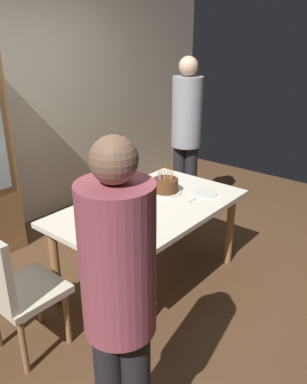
{
  "coord_description": "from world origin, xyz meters",
  "views": [
    {
      "loc": [
        -2.22,
        -1.86,
        2.05
      ],
      "look_at": [
        0.05,
        0.0,
        0.82
      ],
      "focal_mm": 36.74,
      "sensor_mm": 36.0,
      "label": 1
    }
  ],
  "objects_px": {
    "dining_table": "(150,215)",
    "birthday_cake": "(166,186)",
    "plate_near_celebrant": "(133,233)",
    "plate_near_guest": "(204,193)",
    "person_guest": "(186,131)",
    "chair_upholstered": "(13,287)",
    "chair_spindle_back": "(107,199)",
    "plate_far_side": "(124,201)",
    "person_celebrant": "(119,300)"
  },
  "relations": [
    {
      "from": "dining_table",
      "to": "birthday_cake",
      "type": "xyz_separation_m",
      "value": [
        0.3,
        0.07,
        0.15
      ]
    },
    {
      "from": "plate_near_celebrant",
      "to": "birthday_cake",
      "type": "bearing_deg",
      "value": 20.95
    },
    {
      "from": "plate_near_celebrant",
      "to": "plate_near_guest",
      "type": "height_order",
      "value": "same"
    },
    {
      "from": "person_guest",
      "to": "chair_upholstered",
      "type": "bearing_deg",
      "value": -171.69
    },
    {
      "from": "chair_spindle_back",
      "to": "plate_near_celebrant",
      "type": "bearing_deg",
      "value": -125.32
    },
    {
      "from": "birthday_cake",
      "to": "person_guest",
      "type": "relative_size",
      "value": 0.16
    },
    {
      "from": "plate_far_side",
      "to": "chair_spindle_back",
      "type": "height_order",
      "value": "chair_spindle_back"
    },
    {
      "from": "birthday_cake",
      "to": "plate_near_guest",
      "type": "xyz_separation_m",
      "value": [
        0.18,
        -0.28,
        -0.05
      ]
    },
    {
      "from": "plate_near_guest",
      "to": "person_celebrant",
      "type": "xyz_separation_m",
      "value": [
        -1.72,
        -0.66,
        0.24
      ]
    },
    {
      "from": "person_celebrant",
      "to": "person_guest",
      "type": "xyz_separation_m",
      "value": [
        2.44,
        1.36,
        0.06
      ]
    },
    {
      "from": "birthday_cake",
      "to": "plate_far_side",
      "type": "bearing_deg",
      "value": 158.67
    },
    {
      "from": "plate_near_celebrant",
      "to": "chair_spindle_back",
      "type": "bearing_deg",
      "value": 54.68
    },
    {
      "from": "plate_near_celebrant",
      "to": "chair_spindle_back",
      "type": "distance_m",
      "value": 1.27
    },
    {
      "from": "dining_table",
      "to": "birthday_cake",
      "type": "distance_m",
      "value": 0.34
    },
    {
      "from": "dining_table",
      "to": "person_celebrant",
      "type": "distance_m",
      "value": 1.55
    },
    {
      "from": "chair_spindle_back",
      "to": "person_celebrant",
      "type": "distance_m",
      "value": 2.32
    },
    {
      "from": "dining_table",
      "to": "plate_near_guest",
      "type": "relative_size",
      "value": 7.24
    },
    {
      "from": "person_guest",
      "to": "plate_near_guest",
      "type": "bearing_deg",
      "value": -135.66
    },
    {
      "from": "plate_near_celebrant",
      "to": "chair_upholstered",
      "type": "relative_size",
      "value": 0.23
    },
    {
      "from": "birthday_cake",
      "to": "plate_far_side",
      "type": "height_order",
      "value": "birthday_cake"
    },
    {
      "from": "plate_near_celebrant",
      "to": "person_guest",
      "type": "xyz_separation_m",
      "value": [
        1.63,
        0.7,
        0.3
      ]
    },
    {
      "from": "plate_near_guest",
      "to": "dining_table",
      "type": "bearing_deg",
      "value": 155.85
    },
    {
      "from": "birthday_cake",
      "to": "person_celebrant",
      "type": "bearing_deg",
      "value": -148.62
    },
    {
      "from": "chair_spindle_back",
      "to": "plate_near_guest",
      "type": "bearing_deg",
      "value": -78.97
    },
    {
      "from": "plate_far_side",
      "to": "birthday_cake",
      "type": "bearing_deg",
      "value": -21.33
    },
    {
      "from": "plate_near_celebrant",
      "to": "person_celebrant",
      "type": "bearing_deg",
      "value": -140.73
    },
    {
      "from": "birthday_cake",
      "to": "dining_table",
      "type": "bearing_deg",
      "value": -167.25
    },
    {
      "from": "plate_far_side",
      "to": "chair_upholstered",
      "type": "height_order",
      "value": "chair_upholstered"
    },
    {
      "from": "dining_table",
      "to": "plate_near_guest",
      "type": "bearing_deg",
      "value": -24.15
    },
    {
      "from": "plate_near_guest",
      "to": "chair_upholstered",
      "type": "xyz_separation_m",
      "value": [
        -1.66,
        0.35,
        -0.19
      ]
    },
    {
      "from": "dining_table",
      "to": "chair_upholstered",
      "type": "distance_m",
      "value": 1.2
    },
    {
      "from": "birthday_cake",
      "to": "chair_spindle_back",
      "type": "height_order",
      "value": "chair_spindle_back"
    },
    {
      "from": "birthday_cake",
      "to": "chair_spindle_back",
      "type": "relative_size",
      "value": 0.29
    },
    {
      "from": "plate_far_side",
      "to": "plate_near_celebrant",
      "type": "bearing_deg",
      "value": -129.9
    },
    {
      "from": "plate_far_side",
      "to": "dining_table",
      "type": "bearing_deg",
      "value": -69.61
    },
    {
      "from": "birthday_cake",
      "to": "plate_near_guest",
      "type": "bearing_deg",
      "value": -57.29
    },
    {
      "from": "chair_upholstered",
      "to": "person_guest",
      "type": "height_order",
      "value": "person_guest"
    },
    {
      "from": "person_celebrant",
      "to": "plate_far_side",
      "type": "bearing_deg",
      "value": 43.06
    },
    {
      "from": "plate_far_side",
      "to": "person_celebrant",
      "type": "relative_size",
      "value": 0.13
    },
    {
      "from": "chair_spindle_back",
      "to": "birthday_cake",
      "type": "bearing_deg",
      "value": -88.69
    },
    {
      "from": "plate_far_side",
      "to": "person_guest",
      "type": "xyz_separation_m",
      "value": [
        1.27,
        0.27,
        0.3
      ]
    },
    {
      "from": "plate_near_guest",
      "to": "chair_upholstered",
      "type": "height_order",
      "value": "chair_upholstered"
    },
    {
      "from": "plate_far_side",
      "to": "plate_near_guest",
      "type": "xyz_separation_m",
      "value": [
        0.56,
        -0.43,
        0.0
      ]
    },
    {
      "from": "chair_spindle_back",
      "to": "chair_upholstered",
      "type": "bearing_deg",
      "value": -155.7
    },
    {
      "from": "birthday_cake",
      "to": "person_celebrant",
      "type": "distance_m",
      "value": 1.81
    },
    {
      "from": "plate_near_guest",
      "to": "chair_spindle_back",
      "type": "height_order",
      "value": "chair_spindle_back"
    },
    {
      "from": "chair_spindle_back",
      "to": "chair_upholstered",
      "type": "height_order",
      "value": "same"
    },
    {
      "from": "plate_near_celebrant",
      "to": "plate_far_side",
      "type": "height_order",
      "value": "same"
    },
    {
      "from": "plate_far_side",
      "to": "person_guest",
      "type": "bearing_deg",
      "value": 12.01
    },
    {
      "from": "birthday_cake",
      "to": "plate_near_celebrant",
      "type": "xyz_separation_m",
      "value": [
        -0.74,
        -0.28,
        -0.05
      ]
    }
  ]
}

